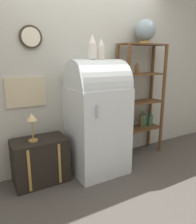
{
  "coord_description": "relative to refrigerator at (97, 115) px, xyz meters",
  "views": [
    {
      "loc": [
        -1.36,
        -2.17,
        1.51
      ],
      "look_at": [
        0.01,
        0.23,
        0.82
      ],
      "focal_mm": 35.0,
      "sensor_mm": 36.0,
      "label": 1
    }
  ],
  "objects": [
    {
      "name": "vase_left",
      "position": [
        -0.07,
        -0.01,
        0.85
      ],
      "size": [
        0.1,
        0.1,
        0.29
      ],
      "color": "white",
      "rests_on": "refrigerator"
    },
    {
      "name": "shelf_unit",
      "position": [
        0.86,
        0.15,
        0.14
      ],
      "size": [
        0.74,
        0.32,
        1.7
      ],
      "color": "brown",
      "rests_on": "ground_plane"
    },
    {
      "name": "suitcase_trunk",
      "position": [
        -0.75,
        0.09,
        -0.5
      ],
      "size": [
        0.65,
        0.4,
        0.56
      ],
      "color": "black",
      "rests_on": "ground_plane"
    },
    {
      "name": "desk_lamp",
      "position": [
        -0.82,
        0.07,
        0.04
      ],
      "size": [
        0.12,
        0.12,
        0.34
      ],
      "color": "#AD8942",
      "rests_on": "suitcase_trunk"
    },
    {
      "name": "refrigerator",
      "position": [
        0.0,
        0.0,
        0.0
      ],
      "size": [
        0.7,
        0.68,
        1.49
      ],
      "color": "silver",
      "rests_on": "ground_plane"
    },
    {
      "name": "ground_plane",
      "position": [
        0.0,
        -0.23,
        -0.78
      ],
      "size": [
        12.0,
        12.0,
        0.0
      ],
      "primitive_type": "plane",
      "color": "#4C4742"
    },
    {
      "name": "wall_back",
      "position": [
        -0.01,
        0.35,
        0.57
      ],
      "size": [
        7.0,
        0.09,
        2.7
      ],
      "color": "#B7B7AD",
      "rests_on": "ground_plane"
    },
    {
      "name": "vase_center",
      "position": [
        0.06,
        -0.0,
        0.83
      ],
      "size": [
        0.09,
        0.09,
        0.25
      ],
      "color": "silver",
      "rests_on": "refrigerator"
    },
    {
      "name": "globe",
      "position": [
        0.89,
        0.15,
        1.11
      ],
      "size": [
        0.3,
        0.3,
        0.34
      ],
      "color": "#AD8942",
      "rests_on": "shelf_unit"
    }
  ]
}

